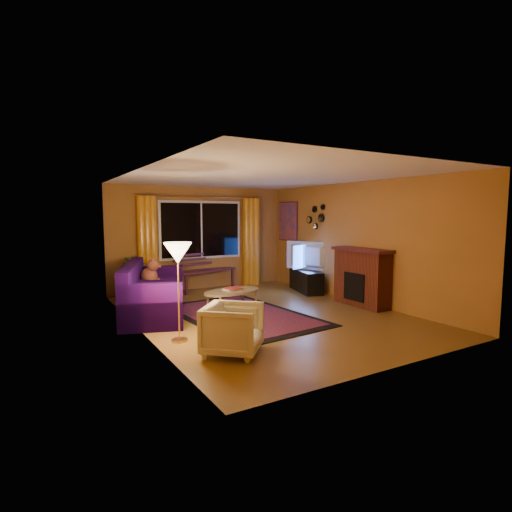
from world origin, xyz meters
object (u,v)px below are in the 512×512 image
sofa (155,289)px  floor_lamp (179,293)px  bench (206,280)px  armchair (233,327)px  coffee_table (232,301)px  tv_console (306,281)px

sofa → floor_lamp: 1.73m
bench → armchair: size_ratio=2.17×
sofa → floor_lamp: size_ratio=1.64×
coffee_table → tv_console: bearing=21.4°
bench → floor_lamp: 3.99m
sofa → coffee_table: bearing=-5.0°
armchair → sofa: bearing=48.4°
bench → coffee_table: bench is taller
bench → armchair: bearing=-123.9°
coffee_table → tv_console: 2.64m
coffee_table → sofa: bearing=155.2°
armchair → floor_lamp: (-0.43, 0.86, 0.35)m
sofa → coffee_table: size_ratio=2.01×
bench → coffee_table: (-0.47, -2.36, -0.03)m
sofa → coffee_table: 1.44m
floor_lamp → tv_console: size_ratio=1.16×
coffee_table → armchair: bearing=-116.7°
bench → sofa: sofa is taller
sofa → tv_console: 3.77m
armchair → bench: bearing=23.4°
tv_console → sofa: bearing=-158.1°
sofa → tv_console: bearing=25.4°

